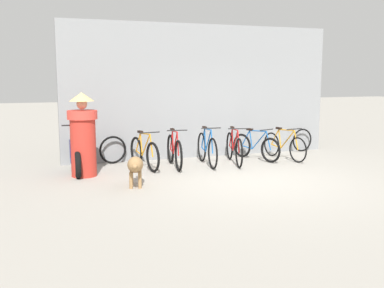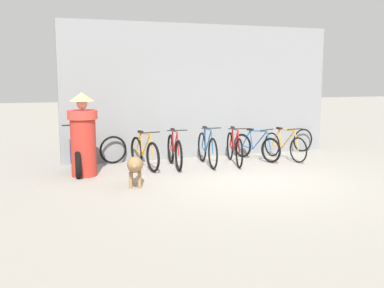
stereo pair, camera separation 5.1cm
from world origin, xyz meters
TOP-DOWN VIEW (x-y plane):
  - ground_plane at (0.00, 0.00)m, footprint 60.00×60.00m
  - shop_wall_back at (0.00, 3.05)m, footprint 7.12×0.20m
  - bicycle_0 at (-1.78, 2.00)m, footprint 0.46×1.61m
  - bicycle_1 at (-1.09, 1.91)m, footprint 0.46×1.66m
  - bicycle_2 at (-0.30, 1.87)m, footprint 0.46×1.68m
  - bicycle_3 at (0.39, 1.85)m, footprint 0.54×1.75m
  - bicycle_4 at (1.10, 2.10)m, footprint 0.62×1.51m
  - bicycle_5 at (1.81, 1.93)m, footprint 0.46×1.65m
  - motorcycle at (-3.26, 2.13)m, footprint 0.58×1.93m
  - stray_dog at (-2.36, 0.34)m, footprint 0.45×1.07m
  - person_in_robes at (-3.16, 1.65)m, footprint 0.79×0.79m
  - spare_tire_left at (2.91, 2.80)m, footprint 0.64×0.10m
  - spare_tire_right at (-2.36, 2.80)m, footprint 0.67×0.15m

SIDE VIEW (x-z plane):
  - ground_plane at x=0.00m, z-range 0.00..0.00m
  - spare_tire_left at x=2.91m, z-range 0.00..0.64m
  - bicycle_4 at x=1.10m, z-range -0.07..0.73m
  - spare_tire_right at x=-2.36m, z-range 0.00..0.67m
  - bicycle_5 at x=1.81m, z-range -0.07..0.75m
  - bicycle_0 at x=-1.78m, z-range -0.08..0.79m
  - bicycle_1 at x=-1.09m, z-range -0.08..0.82m
  - bicycle_3 at x=0.39m, z-range -0.08..0.82m
  - bicycle_2 at x=-0.30m, z-range -0.08..0.85m
  - motorcycle at x=-3.26m, z-range -0.12..0.96m
  - stray_dog at x=-2.36m, z-range 0.10..0.73m
  - person_in_robes at x=-3.16m, z-range 0.01..1.76m
  - shop_wall_back at x=0.00m, z-range 0.00..3.37m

